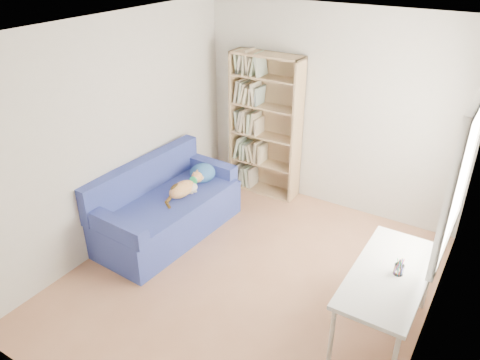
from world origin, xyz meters
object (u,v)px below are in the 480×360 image
at_px(sofa, 166,208).
at_px(desk, 389,279).
at_px(bookshelf, 265,132).
at_px(pen_cup, 399,268).

relative_size(sofa, desk, 1.44).
distance_m(sofa, bookshelf, 1.73).
bearing_deg(desk, bookshelf, 140.24).
xyz_separation_m(bookshelf, desk, (2.27, -1.89, -0.22)).
bearing_deg(bookshelf, pen_cup, -38.77).
xyz_separation_m(sofa, pen_cup, (2.82, -0.31, 0.47)).
xyz_separation_m(sofa, desk, (2.76, -0.32, 0.34)).
relative_size(bookshelf, desk, 1.49).
distance_m(bookshelf, pen_cup, 2.99).
distance_m(sofa, pen_cup, 2.88).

